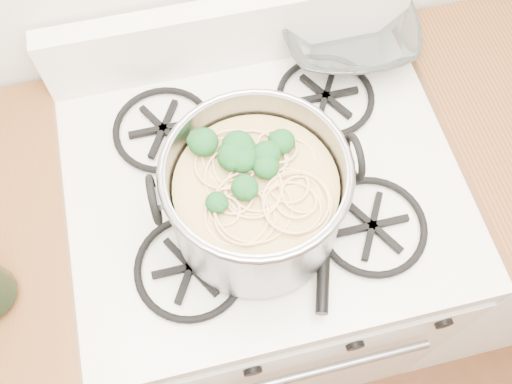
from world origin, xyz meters
name	(u,v)px	position (x,y,z in m)	size (l,w,h in m)	color
gas_range	(262,261)	(0.00, 1.26, 0.44)	(0.76, 0.66, 0.92)	white
counter_left	(69,300)	(-0.51, 1.26, 0.46)	(0.25, 0.65, 0.92)	silver
stock_pot	(256,198)	(-0.04, 1.17, 1.02)	(0.34, 0.31, 0.21)	gray
spatula	(327,180)	(0.11, 1.22, 0.94)	(0.29, 0.31, 0.02)	black
glass_bowl	(346,36)	(0.25, 1.54, 0.94)	(0.11, 0.11, 0.03)	white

